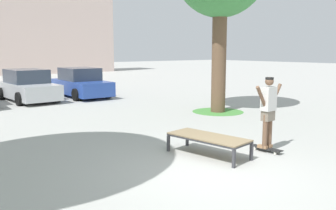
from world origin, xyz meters
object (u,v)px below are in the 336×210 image
car_silver (28,86)px  car_blue (81,83)px  skate_box (208,138)px  skateboard (267,148)px  skater (268,107)px

car_silver → car_blue: same height
car_silver → car_blue: bearing=-2.6°
skate_box → skateboard: (1.34, -0.62, -0.34)m
car_blue → skater: bearing=-94.1°
car_blue → car_silver: bearing=177.4°
skate_box → car_silver: car_silver is taller
car_blue → skateboard: bearing=-94.1°
skateboard → car_silver: (-1.76, 12.47, 0.61)m
car_silver → skater: bearing=-82.0°
skate_box → skater: (1.34, -0.62, 0.66)m
skater → car_silver: (-1.76, 12.47, -0.38)m
skate_box → car_silver: (-0.41, 11.85, 0.28)m
skateboard → car_blue: 12.40m
skate_box → skater: skater is taller
skateboard → skater: skater is taller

